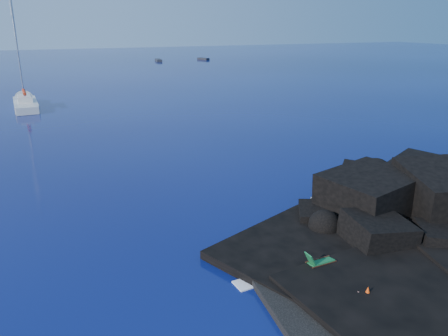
{
  "coord_description": "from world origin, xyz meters",
  "views": [
    {
      "loc": [
        -7.48,
        -12.75,
        11.42
      ],
      "look_at": [
        3.61,
        13.1,
        2.0
      ],
      "focal_mm": 35.0,
      "sensor_mm": 36.0,
      "label": 1
    }
  ],
  "objects_px": {
    "deck_chair": "(321,258)",
    "marker_cone": "(368,292)",
    "distant_boat_b": "(203,60)",
    "sunbather": "(350,297)",
    "distant_boat_a": "(159,61)",
    "sailboat": "(26,108)"
  },
  "relations": [
    {
      "from": "sailboat",
      "to": "distant_boat_b",
      "type": "height_order",
      "value": "sailboat"
    },
    {
      "from": "sunbather",
      "to": "marker_cone",
      "type": "distance_m",
      "value": 0.82
    },
    {
      "from": "marker_cone",
      "to": "distant_boat_a",
      "type": "height_order",
      "value": "marker_cone"
    },
    {
      "from": "marker_cone",
      "to": "distant_boat_b",
      "type": "relative_size",
      "value": 0.12
    },
    {
      "from": "marker_cone",
      "to": "distant_boat_a",
      "type": "distance_m",
      "value": 124.41
    },
    {
      "from": "sunbather",
      "to": "distant_boat_a",
      "type": "relative_size",
      "value": 0.36
    },
    {
      "from": "sailboat",
      "to": "deck_chair",
      "type": "xyz_separation_m",
      "value": [
        13.0,
        -51.63,
        0.85
      ]
    },
    {
      "from": "deck_chair",
      "to": "marker_cone",
      "type": "xyz_separation_m",
      "value": [
        0.38,
        -2.8,
        -0.23
      ]
    },
    {
      "from": "sunbather",
      "to": "distant_boat_a",
      "type": "bearing_deg",
      "value": 73.78
    },
    {
      "from": "sailboat",
      "to": "distant_boat_a",
      "type": "distance_m",
      "value": 77.24
    },
    {
      "from": "distant_boat_b",
      "to": "sunbather",
      "type": "bearing_deg",
      "value": -129.64
    },
    {
      "from": "sailboat",
      "to": "sunbather",
      "type": "relative_size",
      "value": 8.47
    },
    {
      "from": "deck_chair",
      "to": "marker_cone",
      "type": "bearing_deg",
      "value": -85.11
    },
    {
      "from": "deck_chair",
      "to": "distant_boat_b",
      "type": "distance_m",
      "value": 125.46
    },
    {
      "from": "deck_chair",
      "to": "sunbather",
      "type": "distance_m",
      "value": 2.72
    },
    {
      "from": "distant_boat_a",
      "to": "distant_boat_b",
      "type": "distance_m",
      "value": 14.68
    },
    {
      "from": "deck_chair",
      "to": "distant_boat_b",
      "type": "relative_size",
      "value": 0.33
    },
    {
      "from": "deck_chair",
      "to": "sunbather",
      "type": "xyz_separation_m",
      "value": [
        -0.42,
        -2.67,
        -0.33
      ]
    },
    {
      "from": "distant_boat_b",
      "to": "marker_cone",
      "type": "bearing_deg",
      "value": -129.28
    },
    {
      "from": "sunbather",
      "to": "marker_cone",
      "type": "xyz_separation_m",
      "value": [
        0.8,
        -0.13,
        0.1
      ]
    },
    {
      "from": "deck_chair",
      "to": "marker_cone",
      "type": "relative_size",
      "value": 2.65
    },
    {
      "from": "deck_chair",
      "to": "sailboat",
      "type": "bearing_deg",
      "value": 101.27
    }
  ]
}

